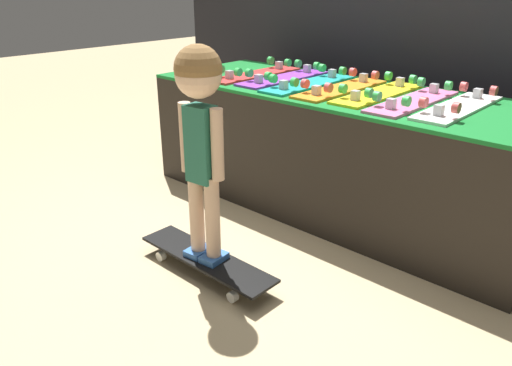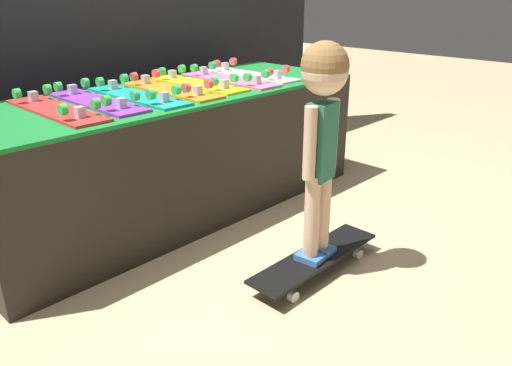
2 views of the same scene
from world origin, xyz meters
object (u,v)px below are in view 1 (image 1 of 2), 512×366
(skateboard_yellow_on_rack, at_px, (379,92))
(skateboard_white_on_rack, at_px, (459,106))
(skateboard_orange_on_rack, at_px, (341,87))
(child, at_px, (200,116))
(skateboard_purple_on_rack, at_px, (284,77))
(skateboard_pink_on_rack, at_px, (413,100))
(skateboard_red_on_rack, at_px, (255,73))
(skateboard_teal_on_rack, at_px, (309,82))
(skateboard_on_floor, at_px, (206,260))

(skateboard_yellow_on_rack, xyz_separation_m, skateboard_white_on_rack, (0.46, -0.01, 0.00))
(skateboard_orange_on_rack, bearing_deg, child, -90.31)
(skateboard_yellow_on_rack, height_order, child, child)
(child, bearing_deg, skateboard_orange_on_rack, 83.71)
(skateboard_purple_on_rack, distance_m, skateboard_orange_on_rack, 0.46)
(skateboard_purple_on_rack, distance_m, skateboard_pink_on_rack, 0.92)
(skateboard_red_on_rack, xyz_separation_m, skateboard_yellow_on_rack, (0.92, 0.03, 0.00))
(skateboard_red_on_rack, height_order, skateboard_orange_on_rack, same)
(skateboard_red_on_rack, bearing_deg, skateboard_teal_on_rack, -1.44)
(skateboard_red_on_rack, bearing_deg, skateboard_purple_on_rack, 6.24)
(skateboard_purple_on_rack, xyz_separation_m, child, (0.46, -1.13, 0.04))
(skateboard_purple_on_rack, distance_m, child, 1.22)
(skateboard_purple_on_rack, xyz_separation_m, skateboard_pink_on_rack, (0.92, -0.04, 0.00))
(skateboard_red_on_rack, xyz_separation_m, skateboard_on_floor, (0.69, -1.11, -0.69))
(skateboard_orange_on_rack, xyz_separation_m, skateboard_yellow_on_rack, (0.23, 0.03, 0.00))
(skateboard_purple_on_rack, xyz_separation_m, skateboard_on_floor, (0.46, -1.13, -0.69))
(skateboard_orange_on_rack, distance_m, child, 1.10)
(skateboard_on_floor, bearing_deg, skateboard_red_on_rack, 121.78)
(skateboard_red_on_rack, height_order, skateboard_on_floor, skateboard_red_on_rack)
(skateboard_teal_on_rack, relative_size, child, 0.73)
(skateboard_purple_on_rack, bearing_deg, child, -68.09)
(skateboard_yellow_on_rack, xyz_separation_m, skateboard_pink_on_rack, (0.23, -0.04, 0.00))
(skateboard_on_floor, bearing_deg, skateboard_white_on_rack, 58.31)
(skateboard_teal_on_rack, relative_size, skateboard_on_floor, 0.94)
(skateboard_purple_on_rack, relative_size, skateboard_orange_on_rack, 1.00)
(skateboard_purple_on_rack, relative_size, skateboard_teal_on_rack, 1.00)
(skateboard_on_floor, bearing_deg, child, 90.90)
(skateboard_orange_on_rack, distance_m, skateboard_on_floor, 1.30)
(skateboard_orange_on_rack, bearing_deg, skateboard_teal_on_rack, -178.38)
(child, bearing_deg, skateboard_purple_on_rack, 105.92)
(skateboard_yellow_on_rack, bearing_deg, skateboard_on_floor, -101.76)
(skateboard_red_on_rack, height_order, skateboard_pink_on_rack, same)
(skateboard_yellow_on_rack, distance_m, child, 1.16)
(skateboard_yellow_on_rack, xyz_separation_m, child, (-0.24, -1.14, 0.04))
(skateboard_orange_on_rack, distance_m, skateboard_yellow_on_rack, 0.23)
(skateboard_orange_on_rack, xyz_separation_m, skateboard_pink_on_rack, (0.46, -0.01, 0.00))
(skateboard_teal_on_rack, height_order, skateboard_on_floor, skateboard_teal_on_rack)
(skateboard_purple_on_rack, height_order, child, child)
(skateboard_yellow_on_rack, distance_m, skateboard_on_floor, 1.35)
(skateboard_white_on_rack, bearing_deg, child, -121.69)
(skateboard_pink_on_rack, height_order, child, child)
(skateboard_purple_on_rack, distance_m, skateboard_yellow_on_rack, 0.69)
(child, bearing_deg, skateboard_teal_on_rack, 95.61)
(skateboard_red_on_rack, relative_size, skateboard_orange_on_rack, 1.00)
(skateboard_purple_on_rack, bearing_deg, skateboard_orange_on_rack, -3.75)
(skateboard_red_on_rack, distance_m, skateboard_on_floor, 1.47)
(skateboard_pink_on_rack, bearing_deg, skateboard_white_on_rack, 8.60)
(skateboard_teal_on_rack, bearing_deg, child, -78.41)
(skateboard_purple_on_rack, relative_size, child, 0.73)
(skateboard_purple_on_rack, height_order, skateboard_pink_on_rack, same)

